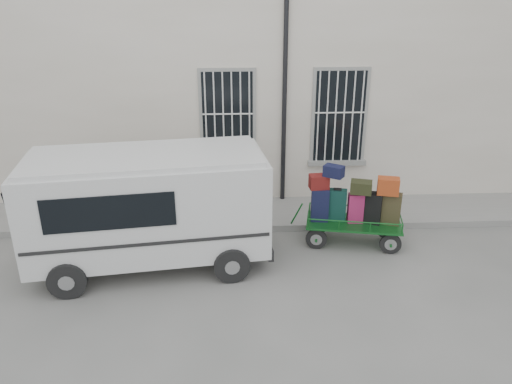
% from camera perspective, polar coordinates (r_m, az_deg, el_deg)
% --- Properties ---
extents(ground, '(80.00, 80.00, 0.00)m').
position_cam_1_polar(ground, '(10.17, -0.73, -8.11)').
color(ground, '#62625D').
rests_on(ground, ground).
extents(building, '(24.00, 5.15, 6.00)m').
position_cam_1_polar(building, '(14.42, -1.66, 13.79)').
color(building, beige).
rests_on(building, ground).
extents(sidewalk, '(24.00, 1.70, 0.15)m').
position_cam_1_polar(sidewalk, '(12.08, -1.14, -2.49)').
color(sidewalk, gray).
rests_on(sidewalk, ground).
extents(luggage_cart, '(2.38, 1.27, 1.78)m').
position_cam_1_polar(luggage_cart, '(10.73, 11.19, -1.73)').
color(luggage_cart, black).
rests_on(luggage_cart, ground).
extents(van, '(4.78, 2.54, 2.30)m').
position_cam_1_polar(van, '(9.79, -12.25, -1.24)').
color(van, silver).
rests_on(van, ground).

